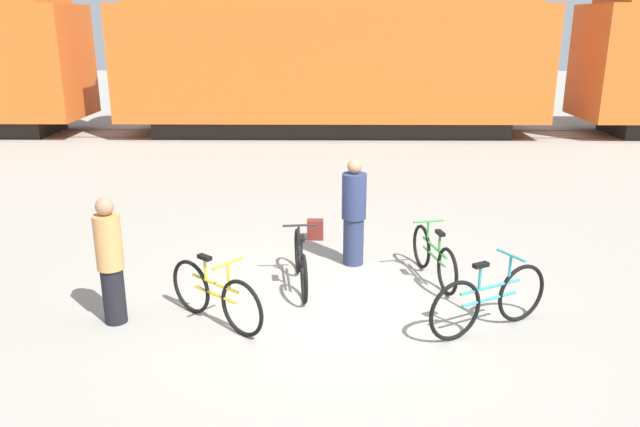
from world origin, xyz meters
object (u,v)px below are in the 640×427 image
bicycle_green (434,257)px  bicycle_black (301,262)px  freight_train (331,43)px  bicycle_yellow (215,296)px  bicycle_teal (490,300)px  person_in_tan (110,261)px  person_in_navy (354,213)px  backpack (315,230)px

bicycle_green → bicycle_black: bearing=-172.9°
freight_train → bicycle_yellow: size_ratio=33.03×
bicycle_teal → person_in_tan: (-4.59, 0.17, 0.42)m
bicycle_black → freight_train: bearing=87.7°
bicycle_yellow → person_in_navy: 2.73m
freight_train → bicycle_black: bearing=-92.3°
freight_train → backpack: bearing=-91.8°
freight_train → person_in_tan: freight_train is taller
freight_train → person_in_navy: bearing=-88.6°
person_in_tan → bicycle_black: bearing=-39.1°
bicycle_black → bicycle_teal: size_ratio=1.07×
backpack → freight_train: bearing=88.2°
freight_train → bicycle_teal: bearing=-82.4°
bicycle_green → bicycle_teal: bearing=-74.9°
bicycle_yellow → person_in_navy: bearing=48.7°
bicycle_yellow → bicycle_green: bearing=25.7°
person_in_navy → backpack: person_in_navy is taller
backpack → bicycle_green: bearing=-45.1°
bicycle_black → bicycle_green: bearing=7.1°
bicycle_black → person_in_tan: (-2.27, -1.13, 0.46)m
bicycle_green → bicycle_black: 1.93m
backpack → person_in_tan: bearing=-127.9°
freight_train → bicycle_yellow: freight_train is taller
bicycle_yellow → backpack: 3.37m
bicycle_green → person_in_navy: 1.37m
backpack → bicycle_black: bearing=-94.8°
bicycle_teal → backpack: 3.94m
bicycle_black → bicycle_teal: bicycle_teal is taller
person_in_tan → backpack: (2.44, 3.12, -0.64)m
bicycle_black → person_in_navy: size_ratio=1.04×
person_in_navy → bicycle_green: bearing=-107.1°
bicycle_green → bicycle_black: (-1.91, -0.24, 0.00)m
bicycle_yellow → person_in_tan: size_ratio=0.81×
bicycle_yellow → bicycle_teal: bicycle_teal is taller
bicycle_green → person_in_navy: size_ratio=0.99×
bicycle_teal → backpack: (-2.16, 3.29, -0.23)m
bicycle_green → bicycle_teal: size_ratio=1.02×
bicycle_black → person_in_navy: (0.78, 0.86, 0.47)m
backpack → bicycle_yellow: bearing=-110.4°
person_in_tan → bicycle_teal: bearing=-67.8°
bicycle_green → bicycle_black: size_ratio=0.96×
bicycle_yellow → person_in_navy: (1.78, 2.02, 0.44)m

